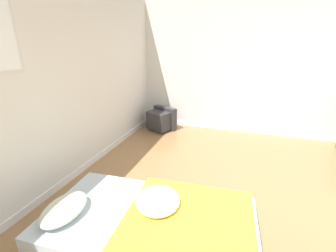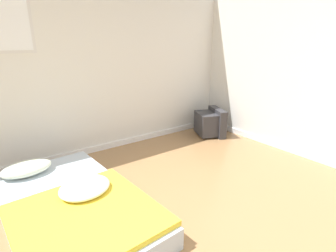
% 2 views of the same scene
% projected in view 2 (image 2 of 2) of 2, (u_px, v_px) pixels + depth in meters
% --- Properties ---
extents(wall_back, '(8.03, 0.08, 2.60)m').
position_uv_depth(wall_back, '(53.00, 67.00, 3.38)').
color(wall_back, silver).
rests_on(wall_back, ground_plane).
extents(mattress_bed, '(1.21, 2.05, 0.34)m').
position_uv_depth(mattress_bed, '(71.00, 205.00, 2.47)').
color(mattress_bed, silver).
rests_on(mattress_bed, ground_plane).
extents(crt_tv, '(0.58, 0.64, 0.48)m').
position_uv_depth(crt_tv, '(210.00, 123.00, 4.64)').
color(crt_tv, '#333338').
rests_on(crt_tv, ground_plane).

